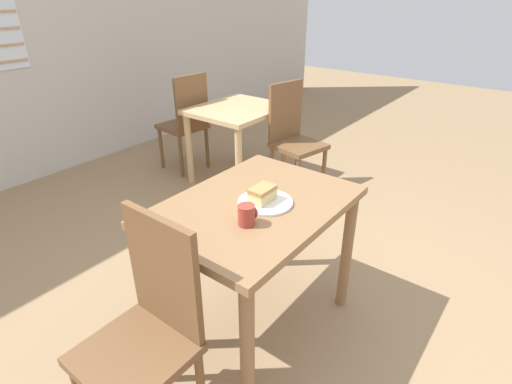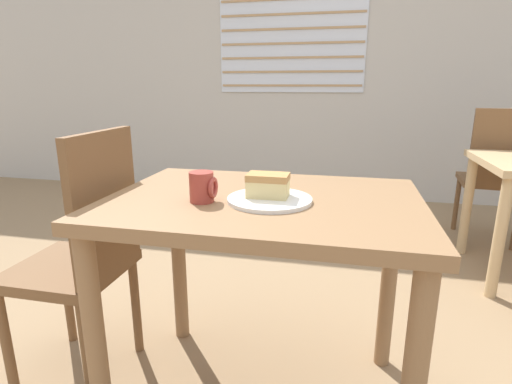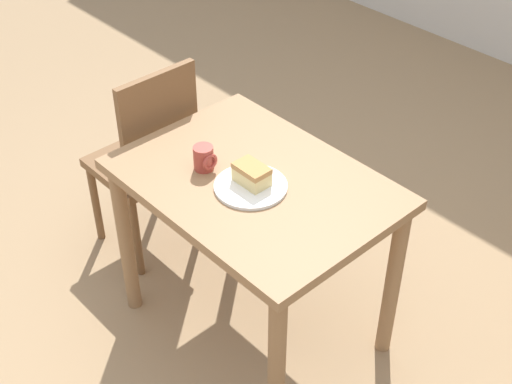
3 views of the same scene
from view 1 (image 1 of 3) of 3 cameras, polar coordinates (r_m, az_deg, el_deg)
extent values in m
plane|color=#997A56|center=(2.34, 5.06, -18.46)|extent=(14.00, 14.00, 0.00)
cube|color=olive|center=(1.88, -0.22, -2.08)|extent=(0.98, 0.71, 0.04)
cylinder|color=olive|center=(1.71, -1.26, -22.41)|extent=(0.06, 0.06, 0.73)
cylinder|color=olive|center=(2.28, 12.81, -8.44)|extent=(0.06, 0.06, 0.73)
cylinder|color=olive|center=(2.04, -15.06, -13.71)|extent=(0.06, 0.06, 0.73)
cylinder|color=olive|center=(2.54, 0.46, -3.72)|extent=(0.06, 0.06, 0.73)
cube|color=tan|center=(3.67, -2.69, 11.71)|extent=(0.79, 0.70, 0.04)
cylinder|color=tan|center=(3.36, -2.47, 3.81)|extent=(0.06, 0.06, 0.66)
cylinder|color=tan|center=(3.88, 4.16, 7.05)|extent=(0.06, 0.06, 0.66)
cylinder|color=tan|center=(3.75, -9.55, 5.99)|extent=(0.06, 0.06, 0.66)
cylinder|color=tan|center=(4.22, -2.67, 8.78)|extent=(0.06, 0.06, 0.66)
cube|color=brown|center=(1.68, -16.97, -21.33)|extent=(0.39, 0.39, 0.04)
cylinder|color=brown|center=(2.00, -15.07, -20.79)|extent=(0.04, 0.04, 0.42)
cube|color=brown|center=(1.57, -13.07, -11.27)|extent=(0.03, 0.37, 0.50)
cube|color=brown|center=(3.49, 6.12, 6.56)|extent=(0.46, 0.46, 0.04)
cylinder|color=brown|center=(3.37, 5.96, 1.50)|extent=(0.04, 0.04, 0.42)
cylinder|color=brown|center=(3.59, 9.64, 2.95)|extent=(0.04, 0.04, 0.42)
cylinder|color=brown|center=(3.58, 2.23, 3.25)|extent=(0.04, 0.04, 0.42)
cylinder|color=brown|center=(3.79, 5.92, 4.54)|extent=(0.04, 0.04, 0.42)
cube|color=brown|center=(3.53, 4.23, 11.47)|extent=(0.37, 0.11, 0.50)
cube|color=brown|center=(4.06, -10.49, 9.24)|extent=(0.42, 0.42, 0.04)
cylinder|color=brown|center=(4.35, -9.84, 7.30)|extent=(0.04, 0.04, 0.42)
cylinder|color=brown|center=(4.17, -13.38, 6.09)|extent=(0.04, 0.04, 0.42)
cylinder|color=brown|center=(4.10, -7.00, 6.29)|extent=(0.04, 0.04, 0.42)
cylinder|color=brown|center=(3.92, -10.64, 4.97)|extent=(0.04, 0.04, 0.42)
cube|color=brown|center=(3.84, -9.18, 12.54)|extent=(0.37, 0.06, 0.50)
cylinder|color=white|center=(1.87, 1.34, -1.46)|extent=(0.26, 0.26, 0.01)
cube|color=#E0C67F|center=(1.85, 0.92, -0.59)|extent=(0.12, 0.08, 0.05)
cube|color=#B27F47|center=(1.84, 0.93, 0.39)|extent=(0.13, 0.08, 0.02)
cylinder|color=#9E382D|center=(1.68, -1.39, -3.32)|extent=(0.07, 0.07, 0.09)
torus|color=#9E382D|center=(1.71, -0.62, -2.83)|extent=(0.01, 0.06, 0.06)
camera|label=2|loc=(1.64, 41.00, 0.34)|focal=28.00mm
camera|label=3|loc=(2.87, 53.14, 30.62)|focal=50.00mm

